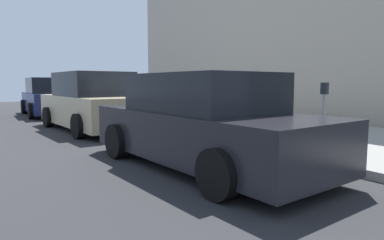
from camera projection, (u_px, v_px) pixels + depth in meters
ground_plane at (160, 131)px, 9.90m from camera, size 40.00×40.00×0.00m
sidewalk_curb at (226, 123)px, 11.31m from camera, size 18.00×5.00×0.14m
suitcase_black_0 at (274, 126)px, 7.01m from camera, size 0.44×0.25×1.02m
suitcase_silver_1 at (254, 124)px, 7.48m from camera, size 0.50×0.24×1.02m
suitcase_red_2 at (239, 123)px, 7.96m from camera, size 0.39×0.23×0.99m
suitcase_teal_3 at (225, 122)px, 8.38m from camera, size 0.39×0.22×0.67m
suitcase_maroon_4 at (211, 121)px, 8.79m from camera, size 0.46×0.21×0.89m
suitcase_olive_5 at (199, 119)px, 9.27m from camera, size 0.47×0.27×0.63m
fire_hydrant at (184, 112)px, 9.91m from camera, size 0.39×0.21×0.78m
bollard_post at (166, 112)px, 10.45m from camera, size 0.16×0.16×0.74m
parking_meter at (324, 106)px, 6.38m from camera, size 0.12×0.09×1.27m
parked_car_charcoal_0 at (202, 123)px, 5.66m from camera, size 4.68×2.14×1.56m
parked_car_beige_1 at (93, 103)px, 10.17m from camera, size 4.73×2.26×1.72m
parked_car_navy_2 at (51, 98)px, 14.79m from camera, size 4.65×2.27×1.63m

